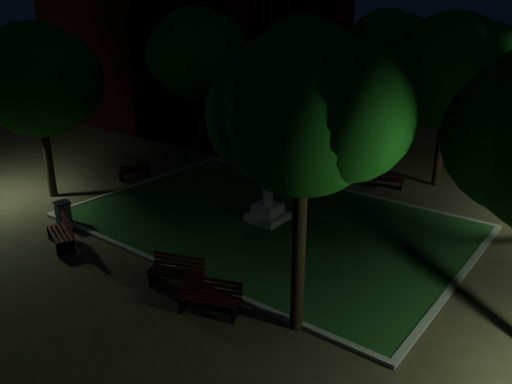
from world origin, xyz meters
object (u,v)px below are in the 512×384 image
at_px(bench_far_side, 388,181).
at_px(bicycle, 186,152).
at_px(bench_near_left, 177,272).
at_px(bench_west_near, 62,234).
at_px(bench_near_right, 210,298).
at_px(bench_left_side, 134,172).
at_px(trash_bin, 63,213).
at_px(monument, 267,200).

xyz_separation_m(bench_far_side, bicycle, (-11.19, -2.54, 0.04)).
bearing_deg(bicycle, bench_near_left, -107.86).
bearing_deg(bicycle, bench_west_near, -129.76).
bearing_deg(bicycle, bench_near_right, -104.17).
height_order(bench_west_near, bicycle, bench_west_near).
relative_size(bench_west_near, bench_left_side, 1.19).
relative_size(bench_near_right, bench_far_side, 1.26).
height_order(bench_near_left, trash_bin, bench_near_left).
distance_m(bench_near_left, bicycle, 13.90).
xyz_separation_m(monument, bench_far_side, (2.19, 6.82, -0.59)).
relative_size(monument, bench_near_left, 1.71).
xyz_separation_m(bench_near_right, bicycle, (-11.52, 10.39, -0.05)).
relative_size(monument, bench_west_near, 1.65).
bearing_deg(bench_west_near, trash_bin, 167.18).
distance_m(bench_near_left, bench_far_side, 12.59).
xyz_separation_m(bench_near_right, trash_bin, (-8.84, 0.92, 0.03)).
relative_size(bench_far_side, bicycle, 0.96).
height_order(bench_far_side, bicycle, bicycle).
xyz_separation_m(bench_near_right, bench_west_near, (-7.18, -0.17, 0.01)).
distance_m(trash_bin, bicycle, 9.84).
xyz_separation_m(bench_near_left, trash_bin, (-7.02, 0.49, 0.03)).
relative_size(monument, trash_bin, 3.31).
bearing_deg(monument, bench_near_left, -82.98).
distance_m(bench_near_left, bench_west_near, 5.39).
relative_size(bench_near_left, trash_bin, 1.94).
height_order(bench_near_left, bicycle, bench_near_left).
xyz_separation_m(bench_near_right, bench_left_side, (-10.96, 6.24, -0.06)).
xyz_separation_m(trash_bin, bicycle, (-2.68, 9.47, -0.08)).
bearing_deg(bench_near_left, trash_bin, 155.99).
bearing_deg(bench_west_near, bench_left_side, 141.08).
bearing_deg(bench_west_near, bench_near_left, 26.92).
height_order(bench_near_left, bench_left_side, bench_near_left).
bearing_deg(bench_near_left, monument, 76.97).
height_order(bench_near_right, bench_far_side, bench_near_right).
distance_m(bench_near_right, bench_far_side, 12.94).
bearing_deg(trash_bin, bicycle, 105.81).
height_order(monument, bench_west_near, monument).
relative_size(bench_left_side, bench_far_side, 1.09).
height_order(bench_near_right, bicycle, bench_near_right).
bearing_deg(bench_far_side, monument, 53.20).
bearing_deg(bench_near_right, trash_bin, 153.36).
distance_m(bench_far_side, bicycle, 11.48).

